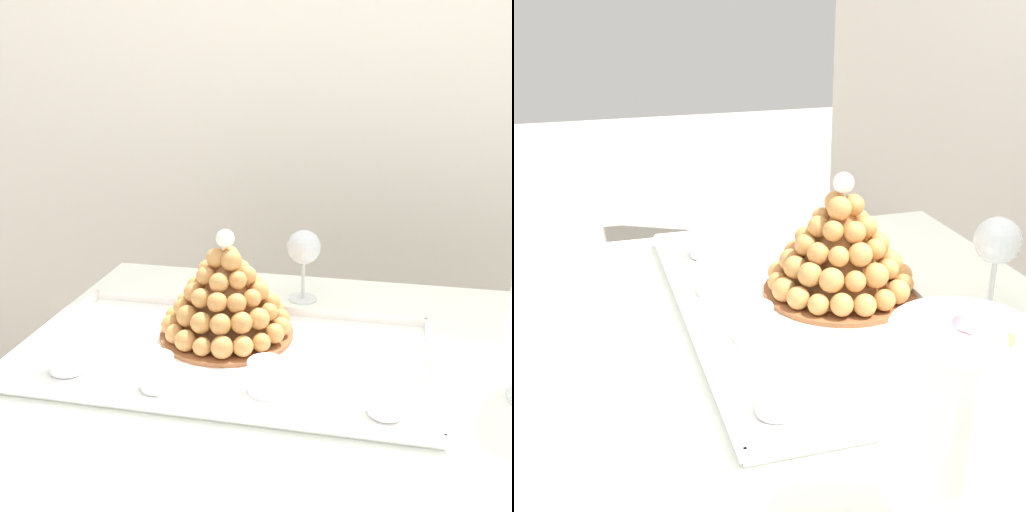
{
  "view_description": "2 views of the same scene",
  "coord_description": "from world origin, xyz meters",
  "views": [
    {
      "loc": [
        -0.04,
        -0.81,
        1.27
      ],
      "look_at": [
        -0.22,
        0.04,
        0.96
      ],
      "focal_mm": 40.3,
      "sensor_mm": 36.0,
      "label": 1
    },
    {
      "loc": [
        0.66,
        -0.29,
        1.26
      ],
      "look_at": [
        -0.17,
        -0.04,
        0.91
      ],
      "focal_mm": 48.6,
      "sensor_mm": 36.0,
      "label": 2
    }
  ],
  "objects": [
    {
      "name": "wine_glass",
      "position": [
        -0.17,
        0.31,
        0.89
      ],
      "size": [
        0.07,
        0.07,
        0.15
      ],
      "color": "silver",
      "rests_on": "buffet_table"
    },
    {
      "name": "dessert_cup_centre",
      "position": [
        -0.18,
        -0.06,
        0.81
      ],
      "size": [
        0.06,
        0.06,
        0.05
      ],
      "color": "silver",
      "rests_on": "serving_tray"
    },
    {
      "name": "serving_tray",
      "position": [
        -0.26,
        0.04,
        0.78
      ],
      "size": [
        0.68,
        0.37,
        0.02
      ],
      "color": "white",
      "rests_on": "buffet_table"
    },
    {
      "name": "buffet_table",
      "position": [
        0.0,
        0.0,
        0.66
      ],
      "size": [
        1.3,
        0.91,
        0.77
      ],
      "color": "brown",
      "rests_on": "ground_plane"
    },
    {
      "name": "dessert_cup_left",
      "position": [
        -0.51,
        -0.06,
        0.81
      ],
      "size": [
        0.06,
        0.06,
        0.06
      ],
      "color": "silver",
      "rests_on": "serving_tray"
    },
    {
      "name": "croquembouche",
      "position": [
        -0.28,
        0.11,
        0.86
      ],
      "size": [
        0.24,
        0.24,
        0.2
      ],
      "color": "brown",
      "rests_on": "serving_tray"
    },
    {
      "name": "dessert_cup_mid_right",
      "position": [
        0.0,
        -0.08,
        0.81
      ],
      "size": [
        0.05,
        0.05,
        0.05
      ],
      "color": "silver",
      "rests_on": "serving_tray"
    },
    {
      "name": "dessert_cup_mid_left",
      "position": [
        -0.34,
        -0.09,
        0.81
      ],
      "size": [
        0.05,
        0.05,
        0.05
      ],
      "color": "silver",
      "rests_on": "serving_tray"
    },
    {
      "name": "backdrop_wall",
      "position": [
        0.0,
        0.97,
        1.25
      ],
      "size": [
        4.8,
        0.1,
        2.5
      ],
      "primitive_type": "cube",
      "color": "silver",
      "rests_on": "ground_plane"
    }
  ]
}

